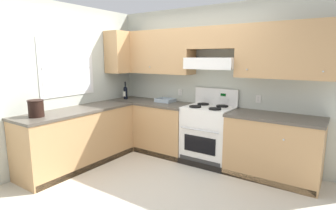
% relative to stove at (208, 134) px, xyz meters
% --- Properties ---
extents(ground_plane, '(7.04, 7.04, 0.00)m').
position_rel_stove_xyz_m(ground_plane, '(-0.41, -1.25, -0.48)').
color(ground_plane, beige).
extents(wall_back, '(4.68, 0.57, 2.55)m').
position_rel_stove_xyz_m(wall_back, '(0.00, 0.27, 1.00)').
color(wall_back, beige).
rests_on(wall_back, ground_plane).
extents(wall_left, '(0.47, 4.00, 2.55)m').
position_rel_stove_xyz_m(wall_left, '(-2.00, -1.03, 0.87)').
color(wall_left, beige).
rests_on(wall_left, ground_plane).
extents(counter_back_run, '(3.60, 0.65, 0.91)m').
position_rel_stove_xyz_m(counter_back_run, '(-0.19, -0.01, -0.03)').
color(counter_back_run, tan).
rests_on(counter_back_run, ground_plane).
extents(counter_left_run, '(0.63, 1.91, 0.91)m').
position_rel_stove_xyz_m(counter_left_run, '(-1.65, -1.26, -0.03)').
color(counter_left_run, tan).
rests_on(counter_left_run, ground_plane).
extents(stove, '(0.76, 0.62, 1.20)m').
position_rel_stove_xyz_m(stove, '(0.00, 0.00, 0.00)').
color(stove, white).
rests_on(stove, ground_plane).
extents(wine_bottle, '(0.08, 0.08, 0.34)m').
position_rel_stove_xyz_m(wine_bottle, '(-1.74, -0.06, 0.57)').
color(wine_bottle, black).
rests_on(wine_bottle, counter_back_run).
extents(bowl, '(0.31, 0.27, 0.07)m').
position_rel_stove_xyz_m(bowl, '(-0.91, 0.10, 0.45)').
color(bowl, '#9EADB7').
rests_on(bowl, counter_back_run).
extents(bucket, '(0.21, 0.21, 0.23)m').
position_rel_stove_xyz_m(bucket, '(-1.67, -1.90, 0.55)').
color(bucket, black).
rests_on(bucket, counter_left_run).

